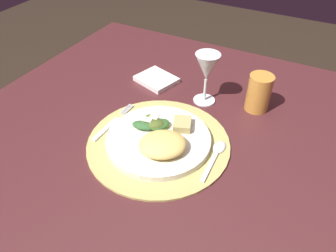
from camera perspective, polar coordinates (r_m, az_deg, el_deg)
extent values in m
cube|color=#461E20|center=(0.82, 3.56, -2.50)|extent=(1.19, 1.02, 0.03)
cylinder|color=#422125|center=(1.55, -7.55, 2.85)|extent=(0.08, 0.08, 0.73)
cylinder|color=tan|center=(0.79, -1.70, -3.03)|extent=(0.35, 0.35, 0.01)
cylinder|color=silver|center=(0.78, -1.72, -2.43)|extent=(0.26, 0.26, 0.02)
ellipsoid|color=#EAC766|center=(0.73, -0.95, -3.27)|extent=(0.14, 0.14, 0.03)
ellipsoid|color=#485922|center=(0.79, -2.07, 0.21)|extent=(0.05, 0.05, 0.02)
ellipsoid|color=#36662B|center=(0.79, -1.51, 0.24)|extent=(0.06, 0.07, 0.02)
ellipsoid|color=#305C2D|center=(0.79, -4.39, 0.08)|extent=(0.06, 0.04, 0.02)
ellipsoid|color=#4D7B29|center=(0.80, -1.48, 0.40)|extent=(0.05, 0.05, 0.01)
ellipsoid|color=#4F6A27|center=(0.81, -3.05, 0.91)|extent=(0.06, 0.06, 0.02)
cube|color=beige|center=(0.80, -2.48, 1.66)|extent=(0.02, 0.02, 0.01)
cube|color=beige|center=(0.79, -3.74, 1.16)|extent=(0.03, 0.02, 0.00)
cube|color=tan|center=(0.80, 2.58, 0.35)|extent=(0.06, 0.06, 0.02)
cube|color=silver|center=(0.83, -11.05, -0.52)|extent=(0.01, 0.10, 0.00)
cube|color=silver|center=(0.89, -7.64, 3.06)|extent=(0.00, 0.05, 0.00)
cube|color=silver|center=(0.89, -7.43, 2.99)|extent=(0.00, 0.05, 0.00)
cube|color=silver|center=(0.89, -7.22, 2.91)|extent=(0.00, 0.05, 0.00)
cube|color=silver|center=(0.88, -7.01, 2.83)|extent=(0.00, 0.05, 0.00)
cube|color=silver|center=(0.73, 7.47, -7.10)|extent=(0.01, 0.10, 0.00)
ellipsoid|color=silver|center=(0.78, 9.13, -3.74)|extent=(0.03, 0.05, 0.01)
cube|color=white|center=(1.01, -2.08, 8.31)|extent=(0.14, 0.13, 0.01)
cylinder|color=silver|center=(0.93, 6.45, 4.60)|extent=(0.06, 0.06, 0.00)
cylinder|color=silver|center=(0.91, 6.61, 6.46)|extent=(0.01, 0.01, 0.07)
cone|color=silver|center=(0.87, 6.97, 10.40)|extent=(0.07, 0.07, 0.08)
cylinder|color=#C68334|center=(0.90, 15.91, 5.71)|extent=(0.06, 0.06, 0.10)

